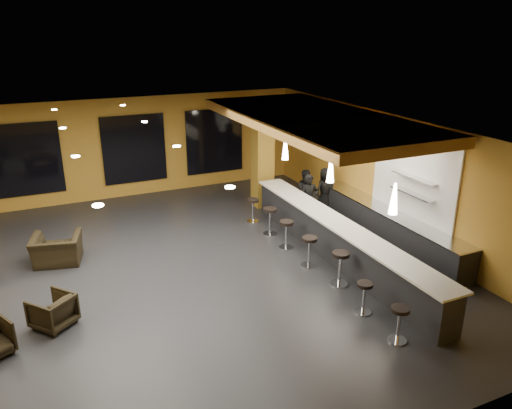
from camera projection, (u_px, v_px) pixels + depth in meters
name	position (u px, v px, depth m)	size (l,w,h in m)	color
floor	(192.00, 272.00, 12.62)	(12.00, 13.00, 0.10)	#232326
ceiling	(185.00, 131.00, 11.38)	(12.00, 13.00, 0.10)	black
wall_back	(133.00, 147.00, 17.59)	(12.00, 0.10, 3.50)	#A97826
wall_front	(342.00, 365.00, 6.40)	(12.00, 0.10, 3.50)	#A97826
wall_right	(391.00, 175.00, 14.35)	(0.10, 13.00, 3.50)	#A97826
wood_soffit	(314.00, 119.00, 13.86)	(3.60, 8.00, 0.28)	#AD7732
window_left	(26.00, 160.00, 16.15)	(2.20, 0.06, 2.40)	black
window_center	(134.00, 149.00, 17.52)	(2.20, 0.06, 2.40)	black
window_right	(215.00, 141.00, 18.68)	(2.20, 0.06, 2.40)	black
tile_backsplash	(413.00, 176.00, 13.38)	(0.06, 3.20, 2.40)	white
bar_counter	(337.00, 242.00, 12.99)	(0.60, 8.00, 1.00)	black
bar_top	(338.00, 224.00, 12.81)	(0.78, 8.10, 0.05)	silver
prep_counter	(387.00, 226.00, 14.23)	(0.70, 6.00, 0.86)	black
prep_top	(388.00, 211.00, 14.07)	(0.72, 6.00, 0.03)	silver
wall_shelf_lower	(413.00, 193.00, 13.29)	(0.30, 1.50, 0.03)	silver
wall_shelf_upper	(414.00, 177.00, 13.14)	(0.30, 1.50, 0.03)	silver
column	(262.00, 155.00, 16.49)	(0.60, 0.60, 3.50)	olive
pendant_0	(394.00, 199.00, 10.65)	(0.20, 0.20, 0.70)	white
pendant_1	(331.00, 169.00, 12.79)	(0.20, 0.20, 0.70)	white
pendant_2	(285.00, 148.00, 14.92)	(0.20, 0.20, 0.70)	white
staff_a	(309.00, 199.00, 15.33)	(0.57, 0.37, 1.56)	black
staff_b	(306.00, 193.00, 15.98)	(0.73, 0.57, 1.51)	black
staff_c	(325.00, 190.00, 16.25)	(0.73, 0.48, 1.50)	black
armchair_b	(53.00, 311.00, 10.18)	(0.74, 0.76, 0.70)	black
armchair_d	(57.00, 250.00, 12.85)	(1.18, 1.04, 0.77)	black
bar_stool_0	(399.00, 320.00, 9.64)	(0.38, 0.38, 0.75)	silver
bar_stool_1	(364.00, 294.00, 10.61)	(0.36, 0.36, 0.72)	silver
bar_stool_2	(340.00, 264.00, 11.73)	(0.43, 0.43, 0.84)	silver
bar_stool_3	(309.00, 248.00, 12.65)	(0.41, 0.41, 0.80)	silver
bar_stool_4	(286.00, 231.00, 13.68)	(0.40, 0.40, 0.79)	silver
bar_stool_5	(270.00, 218.00, 14.56)	(0.41, 0.41, 0.81)	silver
bar_stool_6	(253.00, 207.00, 15.50)	(0.38, 0.38, 0.75)	silver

